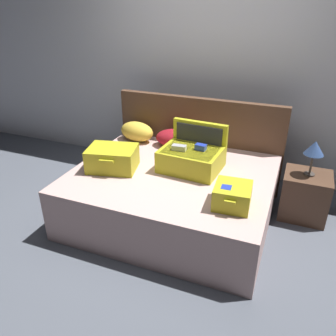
# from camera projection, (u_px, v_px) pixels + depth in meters

# --- Properties ---
(ground_plane) EXTENTS (12.00, 12.00, 0.00)m
(ground_plane) POSITION_uv_depth(u_px,v_px,m) (156.00, 240.00, 3.12)
(ground_plane) COLOR #4C515B
(back_wall) EXTENTS (8.00, 0.10, 2.60)m
(back_wall) POSITION_uv_depth(u_px,v_px,m) (212.00, 65.00, 3.90)
(back_wall) COLOR silver
(back_wall) RESTS_ON ground
(bed) EXTENTS (1.86, 1.54, 0.51)m
(bed) POSITION_uv_depth(u_px,v_px,m) (172.00, 195.00, 3.33)
(bed) COLOR #BC9993
(bed) RESTS_ON ground
(headboard) EXTENTS (1.89, 0.08, 1.02)m
(headboard) POSITION_uv_depth(u_px,v_px,m) (198.00, 142.00, 3.89)
(headboard) COLOR #4C3323
(headboard) RESTS_ON ground
(hard_case_large) EXTENTS (0.58, 0.50, 0.41)m
(hard_case_large) POSITION_uv_depth(u_px,v_px,m) (192.00, 156.00, 3.23)
(hard_case_large) COLOR gold
(hard_case_large) RESTS_ON bed
(hard_case_medium) EXTENTS (0.52, 0.43, 0.22)m
(hard_case_medium) POSITION_uv_depth(u_px,v_px,m) (112.00, 158.00, 3.24)
(hard_case_medium) COLOR gold
(hard_case_medium) RESTS_ON bed
(hard_case_small) EXTENTS (0.30, 0.34, 0.18)m
(hard_case_small) POSITION_uv_depth(u_px,v_px,m) (232.00, 196.00, 2.67)
(hard_case_small) COLOR gold
(hard_case_small) RESTS_ON bed
(pillow_near_headboard) EXTENTS (0.45, 0.32, 0.22)m
(pillow_near_headboard) POSITION_uv_depth(u_px,v_px,m) (137.00, 131.00, 3.89)
(pillow_near_headboard) COLOR gold
(pillow_near_headboard) RESTS_ON bed
(pillow_center_head) EXTENTS (0.45, 0.35, 0.19)m
(pillow_center_head) POSITION_uv_depth(u_px,v_px,m) (174.00, 138.00, 3.75)
(pillow_center_head) COLOR maroon
(pillow_center_head) RESTS_ON bed
(nightstand) EXTENTS (0.44, 0.40, 0.47)m
(nightstand) POSITION_uv_depth(u_px,v_px,m) (305.00, 195.00, 3.37)
(nightstand) COLOR #4C3323
(nightstand) RESTS_ON ground
(table_lamp) EXTENTS (0.18, 0.18, 0.35)m
(table_lamp) POSITION_uv_depth(u_px,v_px,m) (315.00, 149.00, 3.14)
(table_lamp) COLOR #3F3833
(table_lamp) RESTS_ON nightstand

